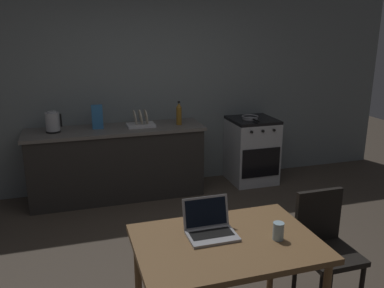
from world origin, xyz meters
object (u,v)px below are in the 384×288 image
object	(u,v)px
chair	(324,242)
frying_pan	(250,117)
dining_table	(226,251)
dish_rack	(141,123)
stove_oven	(252,150)
bottle	(179,114)
drinking_glass	(278,231)
electric_kettle	(53,122)
cereal_box	(97,117)
laptop	(210,228)

from	to	relation	value
chair	frying_pan	size ratio (longest dim) A/B	2.27
dining_table	dish_rack	xyz separation A→B (m)	(-0.07, 2.71, 0.27)
stove_oven	dining_table	size ratio (longest dim) A/B	0.76
dining_table	frying_pan	size ratio (longest dim) A/B	2.97
bottle	dish_rack	bearing A→B (deg)	174.05
bottle	drinking_glass	world-z (taller)	bottle
dining_table	chair	size ratio (longest dim) A/B	1.31
stove_oven	bottle	distance (m)	1.20
dining_table	electric_kettle	size ratio (longest dim) A/B	4.69
dining_table	chair	distance (m)	0.88
drinking_glass	cereal_box	world-z (taller)	cereal_box
bottle	cereal_box	bearing A→B (deg)	176.00
chair	dining_table	bearing A→B (deg)	171.88
dining_table	bottle	distance (m)	2.72
stove_oven	drinking_glass	xyz separation A→B (m)	(-1.14, -2.79, 0.37)
chair	drinking_glass	size ratio (longest dim) A/B	7.70
frying_pan	drinking_glass	size ratio (longest dim) A/B	3.39
bottle	frying_pan	world-z (taller)	bottle
dish_rack	chair	bearing A→B (deg)	-70.30
chair	frying_pan	world-z (taller)	frying_pan
electric_kettle	bottle	size ratio (longest dim) A/B	0.84
cereal_box	dining_table	bearing A→B (deg)	-77.79
stove_oven	dish_rack	xyz separation A→B (m)	(-1.53, 0.00, 0.49)
frying_pan	cereal_box	xyz separation A→B (m)	(-2.00, 0.05, 0.12)
chair	bottle	size ratio (longest dim) A/B	3.01
laptop	electric_kettle	size ratio (longest dim) A/B	1.28
dining_table	chair	bearing A→B (deg)	9.61
chair	cereal_box	size ratio (longest dim) A/B	3.06
stove_oven	dish_rack	distance (m)	1.61
stove_oven	laptop	bearing A→B (deg)	-120.58
cereal_box	laptop	bearing A→B (deg)	-78.85
cereal_box	frying_pan	bearing A→B (deg)	-1.43
stove_oven	chair	world-z (taller)	chair
chair	drinking_glass	distance (m)	0.64
bottle	drinking_glass	xyz separation A→B (m)	(-0.09, -2.74, -0.22)
chair	laptop	xyz separation A→B (m)	(-0.92, -0.03, 0.28)
electric_kettle	drinking_glass	distance (m)	3.14
laptop	frying_pan	xyz separation A→B (m)	(1.48, 2.57, 0.12)
electric_kettle	laptop	bearing A→B (deg)	-68.42
frying_pan	dish_rack	xyz separation A→B (m)	(-1.48, 0.03, 0.02)
stove_oven	laptop	world-z (taller)	laptop
laptop	drinking_glass	distance (m)	0.44
dining_table	dish_rack	bearing A→B (deg)	91.46
laptop	dish_rack	distance (m)	2.61
cereal_box	bottle	bearing A→B (deg)	-4.00
electric_kettle	cereal_box	world-z (taller)	cereal_box
dining_table	frying_pan	distance (m)	3.04
laptop	dish_rack	xyz separation A→B (m)	(0.01, 2.60, 0.14)
laptop	dish_rack	size ratio (longest dim) A/B	0.94
stove_oven	bottle	world-z (taller)	bottle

